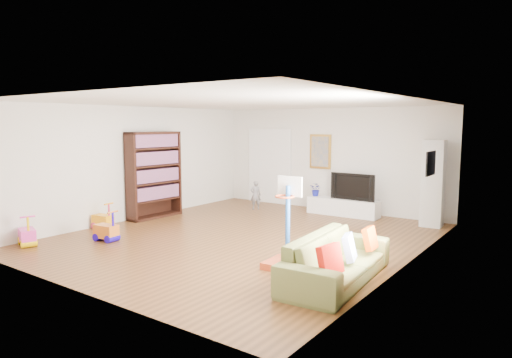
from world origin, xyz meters
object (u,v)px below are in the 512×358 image
Objects in this scene: sofa at (337,259)px; basketball_hoop at (283,223)px; media_console at (343,207)px; bookshelf at (154,175)px.

sofa is 1.07m from basketball_hoop.
media_console is 1.25× the size of basketball_hoop.
sofa reaches higher than media_console.
media_console is 4.96m from sofa.
bookshelf is at bearing -141.69° from media_console.
basketball_hoop is (1.02, -4.44, 0.52)m from media_console.
sofa is 1.58× the size of basketball_hoop.
basketball_hoop is at bearing -77.64° from media_console.
bookshelf reaches higher than basketball_hoop.
bookshelf is at bearing 70.23° from sofa.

